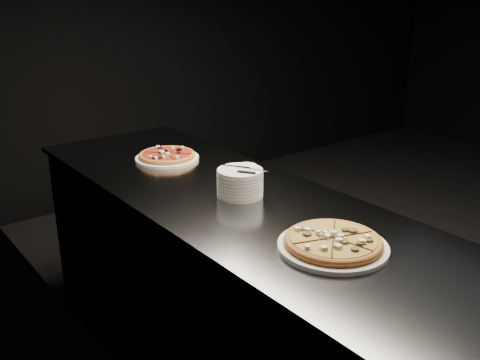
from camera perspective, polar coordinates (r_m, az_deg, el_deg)
wall_left at (r=1.75m, az=-9.33°, el=9.65°), size 0.02×5.00×2.80m
wall_back at (r=5.22m, az=1.68°, el=16.54°), size 5.00×0.02×2.80m
counter at (r=2.30m, az=0.29°, el=-12.88°), size 0.74×2.44×0.92m
pizza_mushroom at (r=1.72m, az=9.89°, el=-6.64°), size 0.40×0.40×0.04m
pizza_tomato at (r=2.59m, az=-7.78°, el=2.55°), size 0.33×0.33×0.04m
plate_stack at (r=2.12m, az=-0.00°, el=-0.26°), size 0.18×0.18×0.11m
cutlery at (r=2.09m, az=0.39°, el=1.14°), size 0.09×0.19×0.01m
ramekin at (r=2.26m, az=0.70°, el=0.72°), size 0.09×0.09×0.08m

